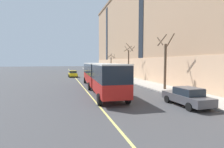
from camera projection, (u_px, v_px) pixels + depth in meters
name	position (u px, v px, depth m)	size (l,w,h in m)	color
ground_plane	(107.00, 95.00, 19.41)	(260.00, 260.00, 0.00)	#424244
sidewalk	(160.00, 87.00, 24.62)	(4.19, 160.00, 0.15)	#ADA89E
city_bus	(99.00, 74.00, 22.58)	(3.59, 18.98, 3.45)	red
parked_car_darkgray_0	(187.00, 97.00, 14.38)	(1.97, 4.54, 1.56)	#4C4C51
parked_car_champagne_2	(105.00, 74.00, 42.00)	(2.08, 4.59, 1.56)	#BCAD89
parked_car_white_3	(120.00, 78.00, 30.84)	(2.05, 4.54, 1.56)	silver
parked_car_green_4	(97.00, 72.00, 51.40)	(1.96, 4.52, 1.56)	#23603D
taxi_cab	(73.00, 74.00, 41.74)	(2.08, 4.50, 1.56)	yellow
street_tree_mid_block	(165.00, 62.00, 22.31)	(1.72, 1.64, 7.13)	brown
street_tree_far_uptown	(129.00, 61.00, 34.55)	(1.77, 1.81, 7.07)	brown
street_tree_far_downtown	(111.00, 64.00, 46.85)	(1.95, 1.99, 5.80)	brown
lane_centerline	(86.00, 91.00, 21.78)	(0.16, 140.00, 0.01)	#E0D66B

